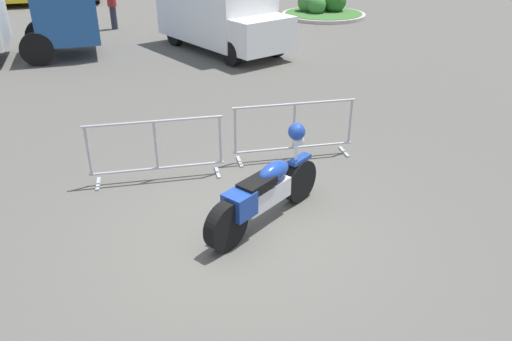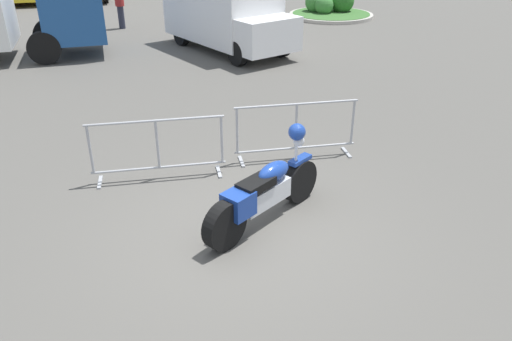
{
  "view_description": "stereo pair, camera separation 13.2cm",
  "coord_description": "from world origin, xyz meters",
  "px_view_note": "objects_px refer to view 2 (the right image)",
  "views": [
    {
      "loc": [
        -1.87,
        -5.64,
        4.05
      ],
      "look_at": [
        0.33,
        0.55,
        0.65
      ],
      "focal_mm": 35.0,
      "sensor_mm": 36.0,
      "label": 1
    },
    {
      "loc": [
        -1.75,
        -5.68,
        4.05
      ],
      "look_at": [
        0.33,
        0.55,
        0.65
      ],
      "focal_mm": 35.0,
      "sensor_mm": 36.0,
      "label": 2
    }
  ],
  "objects_px": {
    "motorcycle": "(265,192)",
    "delivery_van": "(225,11)",
    "crowd_barrier_near": "(158,148)",
    "pedestrian": "(120,4)",
    "crowd_barrier_far": "(296,130)"
  },
  "relations": [
    {
      "from": "motorcycle",
      "to": "crowd_barrier_far",
      "type": "distance_m",
      "value": 2.23
    },
    {
      "from": "motorcycle",
      "to": "delivery_van",
      "type": "distance_m",
      "value": 10.5
    },
    {
      "from": "delivery_van",
      "to": "pedestrian",
      "type": "xyz_separation_m",
      "value": [
        -2.96,
        4.55,
        -0.32
      ]
    },
    {
      "from": "motorcycle",
      "to": "crowd_barrier_far",
      "type": "height_order",
      "value": "motorcycle"
    },
    {
      "from": "delivery_van",
      "to": "motorcycle",
      "type": "bearing_deg",
      "value": -31.39
    },
    {
      "from": "motorcycle",
      "to": "crowd_barrier_far",
      "type": "xyz_separation_m",
      "value": [
        1.25,
        1.85,
        0.05
      ]
    },
    {
      "from": "crowd_barrier_near",
      "to": "crowd_barrier_far",
      "type": "relative_size",
      "value": 1.0
    },
    {
      "from": "crowd_barrier_near",
      "to": "delivery_van",
      "type": "height_order",
      "value": "delivery_van"
    },
    {
      "from": "motorcycle",
      "to": "crowd_barrier_near",
      "type": "height_order",
      "value": "motorcycle"
    },
    {
      "from": "pedestrian",
      "to": "delivery_van",
      "type": "bearing_deg",
      "value": 57.55
    },
    {
      "from": "crowd_barrier_near",
      "to": "crowd_barrier_far",
      "type": "bearing_deg",
      "value": 0.0
    },
    {
      "from": "crowd_barrier_near",
      "to": "pedestrian",
      "type": "xyz_separation_m",
      "value": [
        0.5,
        12.93,
        0.37
      ]
    },
    {
      "from": "motorcycle",
      "to": "pedestrian",
      "type": "xyz_separation_m",
      "value": [
        -0.75,
        14.78,
        0.41
      ]
    },
    {
      "from": "delivery_van",
      "to": "crowd_barrier_near",
      "type": "bearing_deg",
      "value": -41.61
    },
    {
      "from": "crowd_barrier_far",
      "to": "pedestrian",
      "type": "bearing_deg",
      "value": 98.76
    }
  ]
}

